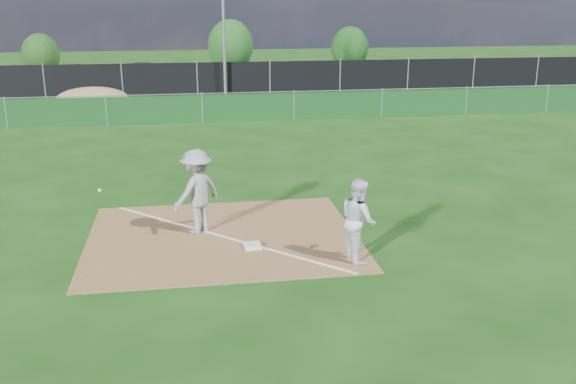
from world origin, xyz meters
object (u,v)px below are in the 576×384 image
object	(u,v)px
play_at_first	(197,191)
car_right	(264,75)
light_pole	(223,21)
tree_left	(41,55)
tree_right	(350,48)
car_left	(78,74)
runner	(359,220)
car_mid	(146,76)
first_base	(252,246)
tree_mid	(231,46)

from	to	relation	value
play_at_first	car_right	xyz separation A→B (m)	(4.66, 25.42, -0.39)
light_pole	tree_left	distance (m)	15.73
car_right	tree_right	distance (m)	9.89
car_left	car_right	size ratio (longest dim) A/B	1.01
car_right	tree_right	bearing A→B (deg)	-65.11
runner	car_right	distance (m)	27.55
tree_left	tree_right	size ratio (longest dim) A/B	0.92
runner	car_mid	bearing A→B (deg)	4.03
play_at_first	car_left	world-z (taller)	play_at_first
runner	play_at_first	bearing A→B (deg)	49.30
light_pole	play_at_first	size ratio (longest dim) A/B	2.81
first_base	tree_right	xyz separation A→B (m)	(10.68, 33.34, 1.58)
runner	car_mid	size ratio (longest dim) A/B	0.40
tree_left	runner	bearing A→B (deg)	-69.24
car_right	tree_mid	xyz separation A→B (m)	(-1.54, 6.39, 1.33)
tree_left	light_pole	bearing A→B (deg)	-41.66
light_pole	tree_mid	size ratio (longest dim) A/B	2.13
first_base	tree_right	distance (m)	35.05
play_at_first	tree_mid	bearing A→B (deg)	84.39
runner	tree_right	world-z (taller)	tree_right
car_left	car_mid	bearing A→B (deg)	-125.49
runner	tree_mid	size ratio (longest dim) A/B	0.46
runner	tree_mid	bearing A→B (deg)	-7.41
car_left	car_mid	size ratio (longest dim) A/B	0.95
light_pole	car_right	distance (m)	5.96
car_left	car_right	xyz separation A→B (m)	(11.21, -1.48, -0.11)
light_pole	runner	distance (m)	23.62
first_base	tree_mid	bearing A→B (deg)	86.52
play_at_first	tree_mid	xyz separation A→B (m)	(3.13, 31.81, 0.94)
runner	tree_right	distance (m)	35.35
light_pole	first_base	size ratio (longest dim) A/B	22.08
car_mid	tree_right	distance (m)	15.80
car_left	tree_left	distance (m)	5.66
first_base	car_right	xyz separation A→B (m)	(3.54, 26.58, 0.54)
play_at_first	tree_right	world-z (taller)	tree_right
car_right	tree_left	size ratio (longest dim) A/B	1.39
play_at_first	tree_mid	size ratio (longest dim) A/B	0.76
car_right	tree_left	xyz separation A→B (m)	(-14.24, 6.20, 0.90)
first_base	light_pole	bearing A→B (deg)	87.68
car_left	tree_right	xyz separation A→B (m)	(18.34, 5.29, 0.93)
car_mid	first_base	bearing A→B (deg)	-157.96
light_pole	tree_left	bearing A→B (deg)	138.34
play_at_first	runner	distance (m)	3.83
tree_mid	car_left	bearing A→B (deg)	-153.08
play_at_first	tree_left	size ratio (longest dim) A/B	0.97
runner	tree_mid	world-z (taller)	tree_mid
car_mid	light_pole	bearing A→B (deg)	-117.80
tree_mid	play_at_first	bearing A→B (deg)	-95.61
tree_left	tree_right	distance (m)	21.38
light_pole	tree_left	xyz separation A→B (m)	(-11.60, 10.32, -2.50)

